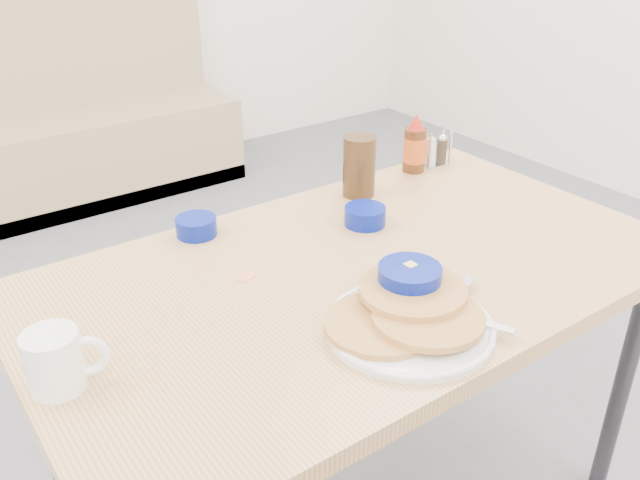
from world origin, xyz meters
TOP-DOWN VIEW (x-y plane):
  - booth_bench at (0.00, 2.78)m, footprint 1.90×0.56m
  - dining_table at (0.00, 0.25)m, footprint 1.40×0.80m
  - pancake_plate at (-0.07, 0.02)m, footprint 0.31×0.31m
  - coffee_mug at (-0.64, 0.23)m, footprint 0.13×0.09m
  - grits_setting at (-0.01, 0.08)m, footprint 0.30×0.28m
  - creamer_bowl at (-0.21, 0.59)m, footprint 0.10×0.10m
  - butter_bowl at (0.14, 0.40)m, footprint 0.10×0.10m
  - amber_tumbler at (0.24, 0.55)m, footprint 0.09×0.09m
  - condiment_caddy at (0.56, 0.59)m, footprint 0.09×0.06m
  - syrup_bottle at (0.47, 0.59)m, footprint 0.06×0.06m
  - sugar_wrapper at (-0.22, 0.35)m, footprint 0.04×0.03m

SIDE VIEW (x-z plane):
  - booth_bench at x=0.00m, z-range -0.26..0.96m
  - dining_table at x=0.00m, z-range 0.32..1.08m
  - sugar_wrapper at x=-0.22m, z-range 0.76..0.76m
  - creamer_bowl at x=-0.21m, z-range 0.76..0.80m
  - butter_bowl at x=0.14m, z-range 0.76..0.80m
  - pancake_plate at x=-0.07m, z-range 0.75..0.81m
  - grits_setting at x=-0.01m, z-range 0.75..0.84m
  - condiment_caddy at x=0.56m, z-range 0.74..0.85m
  - coffee_mug at x=-0.64m, z-range 0.76..0.86m
  - syrup_bottle at x=0.47m, z-range 0.75..0.92m
  - amber_tumbler at x=0.24m, z-range 0.76..0.92m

